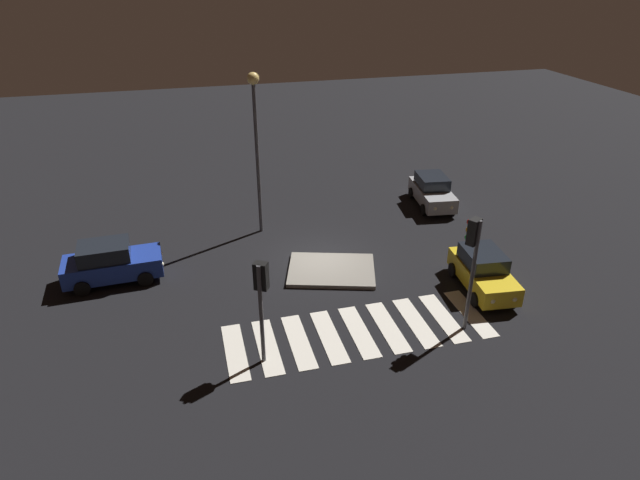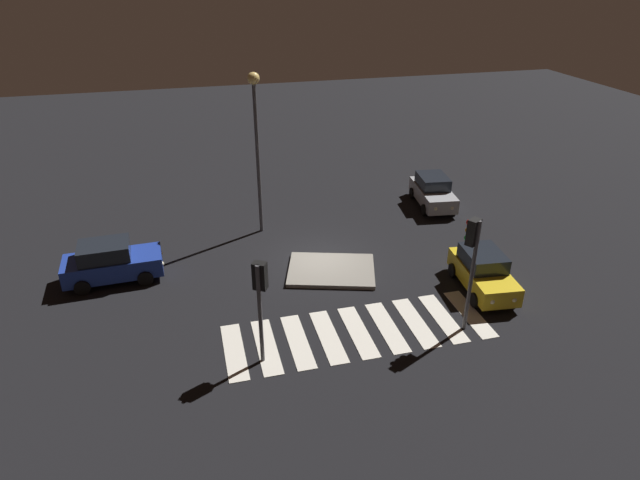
{
  "view_description": "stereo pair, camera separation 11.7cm",
  "coord_description": "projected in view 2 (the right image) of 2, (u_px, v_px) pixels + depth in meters",
  "views": [
    {
      "loc": [
        -5.56,
        -21.07,
        12.34
      ],
      "look_at": [
        0.0,
        0.0,
        1.0
      ],
      "focal_mm": 30.36,
      "sensor_mm": 36.0,
      "label": 1
    },
    {
      "loc": [
        -5.44,
        -21.1,
        12.34
      ],
      "look_at": [
        0.0,
        0.0,
        1.0
      ],
      "focal_mm": 30.36,
      "sensor_mm": 36.0,
      "label": 2
    }
  ],
  "objects": [
    {
      "name": "car_yellow",
      "position": [
        483.0,
        272.0,
        22.42
      ],
      "size": [
        2.11,
        3.98,
        1.68
      ],
      "rotation": [
        0.0,
        0.0,
        -1.67
      ],
      "color": "gold",
      "rests_on": "ground"
    },
    {
      "name": "traffic_island",
      "position": [
        331.0,
        270.0,
        23.96
      ],
      "size": [
        4.45,
        3.82,
        0.18
      ],
      "color": "gray",
      "rests_on": "ground"
    },
    {
      "name": "street_lamp",
      "position": [
        256.0,
        128.0,
        25.19
      ],
      "size": [
        0.56,
        0.56,
        7.89
      ],
      "color": "#47474C",
      "rests_on": "ground"
    },
    {
      "name": "car_silver",
      "position": [
        433.0,
        191.0,
        30.13
      ],
      "size": [
        2.22,
        4.05,
        1.7
      ],
      "rotation": [
        0.0,
        0.0,
        -1.7
      ],
      "color": "#9EA0A5",
      "rests_on": "ground"
    },
    {
      "name": "traffic_light_east",
      "position": [
        472.0,
        248.0,
        18.85
      ],
      "size": [
        0.54,
        0.53,
        4.48
      ],
      "rotation": [
        0.0,
        0.0,
        2.11
      ],
      "color": "#47474C",
      "rests_on": "ground"
    },
    {
      "name": "crosswalk_near",
      "position": [
        358.0,
        332.0,
        20.14
      ],
      "size": [
        9.9,
        3.2,
        0.02
      ],
      "color": "silver",
      "rests_on": "ground"
    },
    {
      "name": "traffic_light_south",
      "position": [
        260.0,
        288.0,
        17.51
      ],
      "size": [
        0.54,
        0.53,
        3.8
      ],
      "rotation": [
        0.0,
        0.0,
        1.05
      ],
      "color": "#47474C",
      "rests_on": "ground"
    },
    {
      "name": "ground_plane",
      "position": [
        320.0,
        259.0,
        25.03
      ],
      "size": [
        80.0,
        80.0,
        0.0
      ],
      "primitive_type": "plane",
      "color": "black"
    },
    {
      "name": "car_blue",
      "position": [
        111.0,
        262.0,
        23.04
      ],
      "size": [
        4.16,
        2.08,
        1.78
      ],
      "rotation": [
        0.0,
        0.0,
        0.05
      ],
      "color": "#1E389E",
      "rests_on": "ground"
    }
  ]
}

